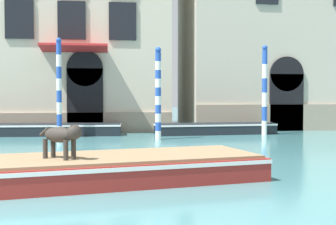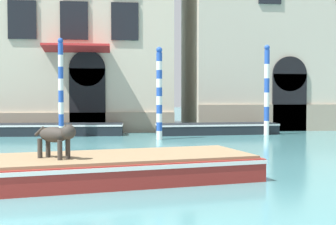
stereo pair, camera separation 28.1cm
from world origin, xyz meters
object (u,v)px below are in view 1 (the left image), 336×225
Objects in this scene: boat_moored_near_palazzo at (42,129)px; mooring_pole_3 at (158,93)px; boat_moored_far at (215,128)px; mooring_pole_1 at (59,88)px; boat_foreground at (104,168)px; mooring_pole_0 at (265,90)px; dog_on_deck at (62,135)px.

boat_moored_near_palazzo is 5.80m from mooring_pole_3.
mooring_pole_1 is at bearing -175.97° from boat_moored_far.
boat_moored_near_palazzo is (-2.81, 11.52, -0.01)m from boat_foreground.
mooring_pole_0 is at bearing -3.41° from boat_moored_near_palazzo.
boat_moored_far is 7.25m from mooring_pole_1.
mooring_pole_1 is (0.89, -1.35, 1.84)m from boat_moored_near_palazzo.
mooring_pole_3 reaches higher than dog_on_deck.
mooring_pole_1 is (-9.06, -0.34, 0.07)m from mooring_pole_0.
boat_moored_near_palazzo is 7.84m from boat_moored_far.
dog_on_deck is at bearing -167.61° from boat_foreground.
mooring_pole_0 is (7.14, 10.51, 1.76)m from boat_foreground.
dog_on_deck is (-0.83, -0.37, 0.72)m from boat_foreground.
dog_on_deck reaches higher than boat_foreground.
dog_on_deck is at bearing -121.12° from boat_moored_far.
boat_moored_near_palazzo is at bearing 123.40° from mooring_pole_1.
boat_moored_near_palazzo is 1.89× the size of mooring_pole_3.
mooring_pole_3 reaches higher than boat_moored_near_palazzo.
boat_moored_near_palazzo is 1.74× the size of mooring_pole_0.
boat_foreground reaches higher than boat_moored_near_palazzo.
mooring_pole_0 reaches higher than dog_on_deck.
dog_on_deck is 0.16× the size of boat_moored_far.
dog_on_deck is 0.21× the size of mooring_pole_1.
mooring_pole_0 is at bearing -21.88° from boat_moored_far.
mooring_pole_3 is at bearing 110.94° from dog_on_deck.
boat_moored_near_palazzo is at bearing 173.26° from boat_moored_far.
dog_on_deck is 13.53m from mooring_pole_0.
dog_on_deck reaches higher than boat_moored_near_palazzo.
boat_moored_far is (5.85, 11.56, -0.75)m from dog_on_deck.
mooring_pole_0 is at bearing 2.15° from mooring_pole_1.
boat_foreground is 12.83m from mooring_pole_0.
mooring_pole_3 is at bearing -25.08° from boat_moored_near_palazzo.
boat_moored_far is at bearing 101.69° from dog_on_deck.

